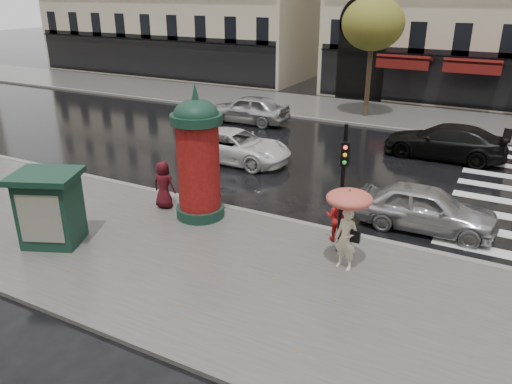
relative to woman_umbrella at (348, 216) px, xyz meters
The scene contains 17 objects.
ground 3.10m from the woman_umbrella, 157.76° to the right, with size 160.00×160.00×0.00m, color black.
near_sidewalk 3.26m from the woman_umbrella, 148.49° to the right, with size 90.00×7.00×0.12m, color #474744.
far_sidewalk 18.23m from the woman_umbrella, 97.75° to the left, with size 90.00×6.00×0.12m, color #474744.
near_kerb 3.51m from the woman_umbrella, 140.79° to the left, with size 90.00×0.25×0.14m, color slate.
far_kerb 15.27m from the woman_umbrella, 99.27° to the left, with size 90.00×0.25×0.14m, color slate.
zebra_crossing 9.44m from the woman_umbrella, 67.56° to the left, with size 3.60×11.75×0.01m, color silver.
tree_far_left 17.93m from the woman_umbrella, 104.67° to the left, with size 3.40×3.40×6.64m.
woman_umbrella is the anchor object (origin of this frame).
woman_red 1.74m from the woman_umbrella, 117.15° to the left, with size 0.72×0.56×1.48m, color red.
man_burgundy 6.73m from the woman_umbrella, behind, with size 0.79×0.51×1.61m, color #450D14.
morris_column 5.30m from the woman_umbrella, 169.51° to the left, with size 1.59×1.59×4.28m.
traffic_light 1.11m from the woman_umbrella, 120.75° to the left, with size 0.27×0.36×3.64m.
newsstand 8.28m from the woman_umbrella, 162.03° to the right, with size 2.22×2.07×2.14m.
car_silver 3.95m from the woman_umbrella, 69.22° to the left, with size 1.69×4.19×1.43m, color #ACADB1.
car_white 9.74m from the woman_umbrella, 137.37° to the left, with size 2.26×4.90×1.36m, color white.
car_black 11.35m from the woman_umbrella, 86.23° to the left, with size 2.09×5.15×1.49m, color black.
car_far_silver 16.08m from the woman_umbrella, 127.88° to the left, with size 1.86×4.61×1.57m, color #B3B3B8.
Camera 1 is at (5.75, -10.19, 6.93)m, focal length 35.00 mm.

